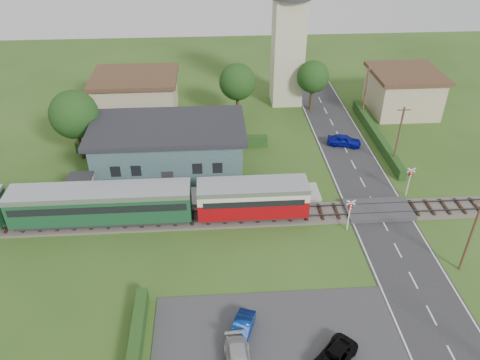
{
  "coord_description": "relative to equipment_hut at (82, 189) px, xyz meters",
  "views": [
    {
      "loc": [
        -5.41,
        -32.42,
        26.89
      ],
      "look_at": [
        -2.96,
        4.0,
        2.86
      ],
      "focal_mm": 35.0,
      "sensor_mm": 36.0,
      "label": 1
    }
  ],
  "objects": [
    {
      "name": "equipment_hut",
      "position": [
        0.0,
        0.0,
        0.0
      ],
      "size": [
        2.3,
        2.3,
        2.55
      ],
      "color": "beige",
      "rests_on": "platform"
    },
    {
      "name": "tree_a",
      "position": [
        -2.0,
        8.8,
        3.63
      ],
      "size": [
        5.2,
        5.2,
        8.0
      ],
      "color": "#332316",
      "rests_on": "ground"
    },
    {
      "name": "hedge_carpark",
      "position": [
        7.0,
        -17.2,
        -1.15
      ],
      "size": [
        0.8,
        9.0,
        1.2
      ],
      "primitive_type": "cube",
      "color": "#193814",
      "rests_on": "ground"
    },
    {
      "name": "car_park_dark",
      "position": [
        19.95,
        -19.08,
        -1.14
      ],
      "size": [
        3.9,
        3.95,
        1.06
      ],
      "primitive_type": "imported",
      "rotation": [
        0.0,
        0.0,
        -0.77
      ],
      "color": "black",
      "rests_on": "car_park"
    },
    {
      "name": "hedge_station",
      "position": [
        8.0,
        10.3,
        -1.1
      ],
      "size": [
        22.0,
        0.8,
        1.3
      ],
      "primitive_type": "cube",
      "color": "#193814",
      "rests_on": "ground"
    },
    {
      "name": "church_tower",
      "position": [
        23.0,
        22.8,
        8.48
      ],
      "size": [
        6.0,
        6.0,
        17.6
      ],
      "color": "beige",
      "rests_on": "ground"
    },
    {
      "name": "utility_pole_b",
      "position": [
        32.2,
        -11.2,
        1.88
      ],
      "size": [
        1.4,
        0.22,
        7.0
      ],
      "color": "#473321",
      "rests_on": "ground"
    },
    {
      "name": "tree_b",
      "position": [
        16.0,
        17.8,
        3.27
      ],
      "size": [
        4.6,
        4.6,
        7.34
      ],
      "color": "#332316",
      "rests_on": "ground"
    },
    {
      "name": "hedge_roadside",
      "position": [
        32.2,
        10.8,
        -1.15
      ],
      "size": [
        0.8,
        18.0,
        1.2
      ],
      "primitive_type": "cube",
      "color": "#193814",
      "rests_on": "ground"
    },
    {
      "name": "car_park",
      "position": [
        16.5,
        -17.2,
        -1.71
      ],
      "size": [
        17.0,
        9.0,
        0.08
      ],
      "primitive_type": "cube",
      "color": "#333335",
      "rests_on": "ground"
    },
    {
      "name": "ground",
      "position": [
        18.0,
        -5.2,
        -1.75
      ],
      "size": [
        120.0,
        120.0,
        0.0
      ],
      "primitive_type": "plane",
      "color": "#2D4C19"
    },
    {
      "name": "utility_pole_d",
      "position": [
        32.2,
        16.8,
        1.88
      ],
      "size": [
        1.4,
        0.22,
        7.0
      ],
      "color": "#473321",
      "rests_on": "ground"
    },
    {
      "name": "road",
      "position": [
        28.0,
        -5.2,
        -1.72
      ],
      "size": [
        6.0,
        70.0,
        0.05
      ],
      "primitive_type": "cube",
      "color": "#28282B",
      "rests_on": "ground"
    },
    {
      "name": "platform",
      "position": [
        8.0,
        0.0,
        -1.52
      ],
      "size": [
        30.0,
        3.0,
        0.45
      ],
      "primitive_type": "cube",
      "color": "gray",
      "rests_on": "ground"
    },
    {
      "name": "tree_c",
      "position": [
        26.0,
        19.8,
        2.91
      ],
      "size": [
        4.2,
        4.2,
        6.78
      ],
      "color": "#332316",
      "rests_on": "ground"
    },
    {
      "name": "railway_track",
      "position": [
        18.0,
        -3.2,
        -1.64
      ],
      "size": [
        76.0,
        3.2,
        0.49
      ],
      "color": "#4C443D",
      "rests_on": "ground"
    },
    {
      "name": "crossing_deck",
      "position": [
        28.0,
        -3.2,
        -1.52
      ],
      "size": [
        6.2,
        3.4,
        0.45
      ],
      "primitive_type": "cube",
      "color": "#333335",
      "rests_on": "ground"
    },
    {
      "name": "utility_pole_c",
      "position": [
        32.2,
        4.8,
        1.88
      ],
      "size": [
        1.4,
        0.22,
        7.0
      ],
      "color": "#473321",
      "rests_on": "ground"
    },
    {
      "name": "crossing_signal_far",
      "position": [
        31.6,
        -0.81,
        0.39
      ],
      "size": [
        0.84,
        0.28,
        3.28
      ],
      "color": "silver",
      "rests_on": "ground"
    },
    {
      "name": "car_on_road",
      "position": [
        27.99,
        9.64,
        -1.04
      ],
      "size": [
        4.17,
        2.61,
        1.32
      ],
      "primitive_type": "imported",
      "rotation": [
        0.0,
        0.0,
        1.28
      ],
      "color": "#090E90",
      "rests_on": "road"
    },
    {
      "name": "streetlamp_west",
      "position": [
        -4.0,
        14.8,
        1.29
      ],
      "size": [
        0.3,
        0.3,
        5.15
      ],
      "color": "#3F3F47",
      "rests_on": "ground"
    },
    {
      "name": "house_west",
      "position": [
        3.0,
        19.8,
        1.04
      ],
      "size": [
        10.8,
        8.8,
        5.5
      ],
      "color": "tan",
      "rests_on": "ground"
    },
    {
      "name": "car_park_blue",
      "position": [
        14.11,
        -16.56,
        -1.1
      ],
      "size": [
        2.31,
        3.67,
        1.14
      ],
      "primitive_type": "imported",
      "rotation": [
        0.0,
        0.0,
        -0.35
      ],
      "color": "navy",
      "rests_on": "car_park"
    },
    {
      "name": "station_building",
      "position": [
        8.0,
        5.79,
        0.95
      ],
      "size": [
        16.0,
        9.0,
        5.3
      ],
      "color": "#345458",
      "rests_on": "ground"
    },
    {
      "name": "crossing_signal_near",
      "position": [
        24.4,
        -5.61,
        0.39
      ],
      "size": [
        0.84,
        0.28,
        3.28
      ],
      "color": "silver",
      "rests_on": "ground"
    },
    {
      "name": "pedestrian_far",
      "position": [
        4.06,
        -0.46,
        -0.35
      ],
      "size": [
        0.73,
        0.93,
        1.9
      ],
      "primitive_type": "imported",
      "rotation": [
        0.0,
        0.0,
        1.56
      ],
      "color": "gray",
      "rests_on": "platform"
    },
    {
      "name": "streetlamp_east",
      "position": [
        34.0,
        21.8,
        1.29
      ],
      "size": [
        0.3,
        0.3,
        5.15
      ],
      "color": "#3F3F47",
      "rests_on": "ground"
    },
    {
      "name": "pedestrian_near",
      "position": [
        16.59,
        -0.33,
        -0.36
      ],
      "size": [
        0.71,
        0.49,
        1.87
      ],
      "primitive_type": "imported",
      "rotation": [
        0.0,
        0.0,
        3.07
      ],
      "color": "gray",
      "rests_on": "platform"
    },
    {
      "name": "house_east",
      "position": [
        38.0,
        18.8,
        1.05
      ],
      "size": [
        8.8,
        8.8,
        5.5
      ],
      "color": "tan",
      "rests_on": "ground"
    },
    {
      "name": "train",
      "position": [
        -0.72,
        -3.2,
        0.43
      ],
      "size": [
        43.2,
        2.9,
        3.4
      ],
      "color": "#232328",
      "rests_on": "ground"
    }
  ]
}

